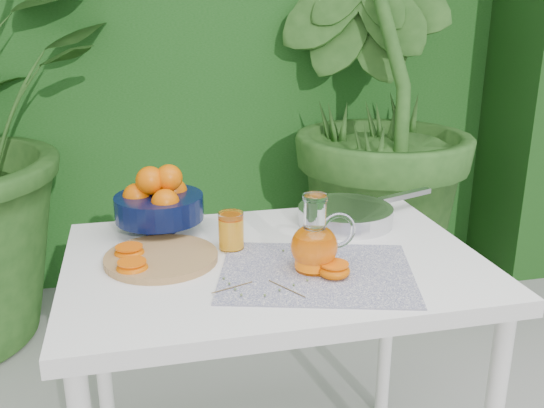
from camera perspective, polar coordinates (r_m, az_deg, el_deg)
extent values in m
cube|color=#1A4E16|center=(3.50, -9.96, 16.64)|extent=(8.00, 1.20, 2.50)
imported|color=#25501B|center=(2.79, 9.08, 9.19)|extent=(2.42, 2.42, 1.81)
cube|color=white|center=(1.49, 0.17, -5.72)|extent=(1.00, 0.70, 0.04)
cylinder|color=white|center=(1.90, -15.71, -13.49)|extent=(0.04, 0.04, 0.71)
cylinder|color=white|center=(2.05, 10.76, -10.72)|extent=(0.04, 0.04, 0.71)
cube|color=#0D124A|center=(1.40, 4.21, -6.43)|extent=(0.51, 0.45, 0.00)
cylinder|color=#AF834F|center=(1.48, -10.38, -5.00)|extent=(0.34, 0.34, 0.02)
cylinder|color=black|center=(1.66, -10.46, -1.98)|extent=(0.10, 0.10, 0.04)
cylinder|color=black|center=(1.65, -10.56, -0.29)|extent=(0.29, 0.29, 0.07)
sphere|color=#D85F02|center=(1.65, -12.63, 0.65)|extent=(0.09, 0.09, 0.07)
sphere|color=#D85F02|center=(1.68, -9.23, 1.16)|extent=(0.09, 0.09, 0.07)
sphere|color=#D85F02|center=(1.59, -10.01, 0.10)|extent=(0.09, 0.09, 0.07)
sphere|color=#D85F02|center=(1.69, -11.25, 1.20)|extent=(0.09, 0.09, 0.07)
sphere|color=#D85F02|center=(1.62, -11.40, 2.18)|extent=(0.09, 0.09, 0.08)
sphere|color=#D85F02|center=(1.62, -9.67, 2.45)|extent=(0.09, 0.09, 0.07)
cylinder|color=white|center=(1.41, 3.94, -5.97)|extent=(0.09, 0.09, 0.01)
ellipsoid|color=white|center=(1.39, 3.99, -3.99)|extent=(0.11, 0.11, 0.10)
cylinder|color=white|center=(1.36, 4.06, -0.87)|extent=(0.05, 0.05, 0.07)
cylinder|color=white|center=(1.35, 4.10, 0.64)|extent=(0.06, 0.06, 0.01)
torus|color=white|center=(1.40, 6.22, -2.50)|extent=(0.09, 0.01, 0.09)
cylinder|color=#EC6505|center=(1.40, 3.98, -4.41)|extent=(0.09, 0.09, 0.08)
cylinder|color=white|center=(1.51, -3.87, -2.50)|extent=(0.07, 0.07, 0.09)
cylinder|color=#FFAB20|center=(1.52, -3.87, -2.76)|extent=(0.07, 0.07, 0.07)
cylinder|color=#F64F07|center=(1.50, -3.90, -1.37)|extent=(0.06, 0.06, 0.00)
cylinder|color=silver|center=(1.71, 6.91, -1.05)|extent=(0.34, 0.34, 0.05)
cylinder|color=silver|center=(1.70, 6.94, -0.42)|extent=(0.30, 0.30, 0.01)
cube|color=silver|center=(1.86, 12.41, 0.81)|extent=(0.19, 0.09, 0.02)
ellipsoid|color=#D85F02|center=(1.42, -13.01, -5.93)|extent=(0.08, 0.08, 0.03)
cylinder|color=#F64F07|center=(1.41, -13.06, -5.33)|extent=(0.07, 0.07, 0.00)
ellipsoid|color=#D85F02|center=(1.50, -13.27, -4.53)|extent=(0.08, 0.08, 0.03)
cylinder|color=#F64F07|center=(1.50, -13.32, -3.95)|extent=(0.07, 0.07, 0.00)
ellipsoid|color=#D85F02|center=(1.38, 5.86, -6.26)|extent=(0.08, 0.08, 0.03)
cylinder|color=#F64F07|center=(1.37, 5.89, -5.64)|extent=(0.07, 0.07, 0.00)
cylinder|color=brown|center=(1.32, 1.39, -7.95)|extent=(0.06, 0.10, 0.00)
sphere|color=#556C38|center=(1.28, -0.68, -8.57)|extent=(0.01, 0.01, 0.01)
sphere|color=#556C38|center=(1.30, 0.71, -8.09)|extent=(0.01, 0.01, 0.01)
sphere|color=#556C38|center=(1.33, 2.05, -7.62)|extent=(0.01, 0.01, 0.01)
sphere|color=#556C38|center=(1.35, 3.35, -7.16)|extent=(0.01, 0.01, 0.01)
cylinder|color=brown|center=(1.47, 3.51, -5.02)|extent=(0.09, 0.09, 0.00)
sphere|color=#556C38|center=(1.50, 1.06, -4.39)|extent=(0.01, 0.01, 0.01)
sphere|color=#556C38|center=(1.48, 2.68, -4.75)|extent=(0.01, 0.01, 0.01)
sphere|color=#556C38|center=(1.46, 4.35, -5.12)|extent=(0.01, 0.01, 0.01)
sphere|color=#556C38|center=(1.44, 6.06, -5.48)|extent=(0.01, 0.01, 0.01)
cylinder|color=brown|center=(1.32, -3.76, -7.83)|extent=(0.10, 0.04, 0.00)
sphere|color=#556C38|center=(1.28, -2.91, -8.53)|extent=(0.01, 0.01, 0.01)
sphere|color=#556C38|center=(1.31, -3.48, -7.99)|extent=(0.01, 0.01, 0.01)
sphere|color=#556C38|center=(1.33, -4.04, -7.48)|extent=(0.01, 0.01, 0.01)
sphere|color=#556C38|center=(1.36, -4.57, -6.98)|extent=(0.01, 0.01, 0.01)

